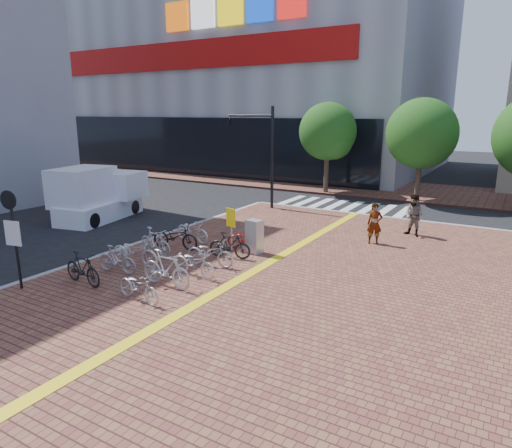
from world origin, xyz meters
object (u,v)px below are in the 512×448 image
Objects in this scene: bike_3 at (155,242)px; bike_6 at (139,286)px; bike_7 at (166,269)px; pedestrian_a at (375,224)px; box_truck at (98,195)px; bike_10 at (230,245)px; bike_1 at (117,259)px; bike_9 at (210,253)px; bike_2 at (135,251)px; bike_5 at (192,230)px; utility_box at (254,237)px; yellow_sign at (231,221)px; bike_4 at (175,236)px; notice_sign at (13,228)px; bike_11 at (246,239)px; bike_0 at (83,268)px; traffic_light_pole at (252,138)px; pedestrian_b at (414,216)px; bike_8 at (194,263)px.

bike_3 is 1.06× the size of bike_6.
bike_7 is 1.15× the size of pedestrian_a.
bike_10 is at bearing -13.16° from box_truck.
bike_1 is 0.85× the size of bike_9.
bike_2 reaches higher than bike_5.
yellow_sign is (-0.97, -0.17, 0.52)m from utility_box.
bike_1 is 2.74m from bike_6.
bike_4 is 1.51× the size of utility_box.
yellow_sign is at bearing 3.95° from bike_9.
utility_box is at bearing 2.14° from bike_6.
bike_3 is at bearing -26.17° from box_truck.
pedestrian_a is 0.33× the size of box_truck.
bike_2 is 4.00m from notice_sign.
pedestrian_a is (4.06, 4.64, 0.36)m from bike_10.
bike_11 is (2.40, 3.58, -0.09)m from bike_2.
yellow_sign reaches higher than bike_2.
bike_0 is at bearing -117.73° from utility_box.
bike_9 is 6.23m from notice_sign.
bike_0 is at bearing 118.19° from bike_7.
bike_0 is 1.02× the size of bike_6.
notice_sign reaches higher than yellow_sign.
bike_11 is at bearing -9.30° from bike_9.
traffic_light_pole is (-4.36, 8.86, 3.39)m from bike_10.
pedestrian_b is (5.20, 6.72, 0.42)m from bike_10.
bike_10 reaches higher than bike_1.
bike_7 reaches higher than bike_8.
bike_7 is 0.38× the size of box_truck.
pedestrian_a is 0.30× the size of traffic_light_pole.
bike_7 is 0.35× the size of traffic_light_pole.
pedestrian_b reaches higher than bike_7.
pedestrian_b is (7.64, 9.12, 0.40)m from bike_2.
pedestrian_a is at bearing 9.76° from box_truck.
bike_9 is at bearing -148.59° from pedestrian_a.
bike_2 is at bearing 122.91° from bike_10.
utility_box is (0.38, 3.23, 0.18)m from bike_8.
bike_1 is at bearing -123.44° from utility_box.
bike_9 is 0.33× the size of traffic_light_pole.
bike_8 is 10.31m from pedestrian_b.
yellow_sign is (-0.51, 0.85, 0.68)m from bike_10.
bike_6 is 1.27m from bike_7.
bike_10 is at bearing 0.65° from bike_7.
bike_1 is 0.87× the size of bike_3.
bike_3 is at bearing 74.21° from notice_sign.
pedestrian_a is at bearing -16.68° from bike_6.
bike_0 is 0.89× the size of bike_4.
bike_3 is 1.07× the size of pedestrian_a.
bike_4 is at bearing 60.13° from bike_9.
bike_7 is 1.07× the size of pedestrian_b.
box_truck is (-9.70, 6.94, 0.70)m from bike_6.
bike_11 is (-0.12, 3.40, -0.05)m from bike_8.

